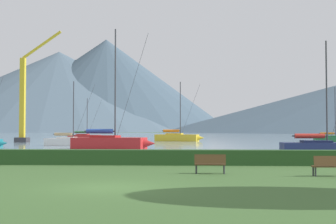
% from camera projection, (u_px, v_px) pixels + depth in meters
% --- Properties ---
extents(ground_plane, '(1000.00, 1000.00, 0.00)m').
position_uv_depth(ground_plane, '(109.00, 187.00, 17.48)').
color(ground_plane, '#3D602D').
extents(harbor_water, '(320.00, 246.00, 0.00)m').
position_uv_depth(harbor_water, '(180.00, 136.00, 154.25)').
color(harbor_water, gray).
rests_on(harbor_water, ground_plane).
extents(hedge_line, '(80.00, 1.20, 0.92)m').
position_uv_depth(hedge_line, '(140.00, 157.00, 28.48)').
color(hedge_line, '#284C23').
rests_on(hedge_line, ground_plane).
extents(sailboat_slip_0, '(7.54, 3.16, 8.35)m').
position_uv_depth(sailboat_slip_0, '(85.00, 137.00, 93.24)').
color(sailboat_slip_0, red).
rests_on(sailboat_slip_0, harbor_water).
extents(sailboat_slip_3, '(9.04, 4.23, 10.69)m').
position_uv_depth(sailboat_slip_3, '(178.00, 137.00, 83.45)').
color(sailboat_slip_3, gold).
rests_on(sailboat_slip_3, harbor_water).
extents(sailboat_slip_4, '(7.30, 2.91, 8.44)m').
position_uv_depth(sailboat_slip_4, '(70.00, 141.00, 60.60)').
color(sailboat_slip_4, white).
rests_on(sailboat_slip_4, harbor_water).
extents(sailboat_slip_5, '(7.58, 2.25, 9.78)m').
position_uv_depth(sailboat_slip_5, '(322.00, 147.00, 39.58)').
color(sailboat_slip_5, navy).
rests_on(sailboat_slip_5, harbor_water).
extents(sailboat_slip_8, '(9.43, 4.13, 13.24)m').
position_uv_depth(sailboat_slip_8, '(110.00, 142.00, 51.06)').
color(sailboat_slip_8, red).
rests_on(sailboat_slip_8, harbor_water).
extents(sailboat_slip_9, '(6.96, 2.67, 9.16)m').
position_uv_depth(sailboat_slip_9, '(333.00, 139.00, 77.66)').
color(sailboat_slip_9, '#236B38').
rests_on(sailboat_slip_9, harbor_water).
extents(park_bench_near_path, '(1.54, 0.55, 0.95)m').
position_uv_depth(park_bench_near_path, '(210.00, 163.00, 22.75)').
color(park_bench_near_path, brown).
rests_on(park_bench_near_path, ground_plane).
extents(park_bench_under_tree, '(1.61, 0.56, 0.95)m').
position_uv_depth(park_bench_under_tree, '(330.00, 165.00, 21.51)').
color(park_bench_under_tree, brown).
rests_on(park_bench_under_tree, ground_plane).
extents(dock_crane, '(7.39, 2.00, 18.44)m').
position_uv_depth(dock_crane, '(24.00, 104.00, 76.67)').
color(dock_crane, '#333338').
rests_on(dock_crane, ground_plane).
extents(distant_hill_west_ridge, '(283.80, 283.80, 71.94)m').
position_uv_depth(distant_hill_west_ridge, '(59.00, 91.00, 418.33)').
color(distant_hill_west_ridge, '#4C6070').
rests_on(distant_hill_west_ridge, ground_plane).
extents(distant_hill_east_ridge, '(226.58, 226.58, 83.18)m').
position_uv_depth(distant_hill_east_ridge, '(106.00, 85.00, 418.94)').
color(distant_hill_east_ridge, '#425666').
rests_on(distant_hill_east_ridge, ground_plane).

